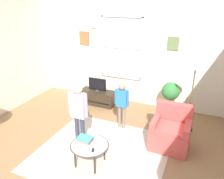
{
  "coord_description": "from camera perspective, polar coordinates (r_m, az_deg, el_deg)",
  "views": [
    {
      "loc": [
        1.97,
        -3.07,
        2.91
      ],
      "look_at": [
        0.23,
        0.92,
        1.12
      ],
      "focal_mm": 35.9,
      "sensor_mm": 36.0,
      "label": 1
    }
  ],
  "objects": [
    {
      "name": "armchair",
      "position": [
        4.89,
        14.73,
        -10.38
      ],
      "size": [
        0.76,
        0.74,
        0.87
      ],
      "color": "#D14C47",
      "rests_on": "ground_plane"
    },
    {
      "name": "tv_stand",
      "position": [
        6.58,
        -3.67,
        -2.0
      ],
      "size": [
        1.03,
        0.43,
        0.41
      ],
      "color": "#2D2319",
      "rests_on": "ground_plane"
    },
    {
      "name": "person_blue_shirt",
      "position": [
        5.16,
        2.54,
        -2.85
      ],
      "size": [
        0.35,
        0.16,
        1.15
      ],
      "color": "#726656",
      "rests_on": "ground_plane"
    },
    {
      "name": "person_pink_shirt",
      "position": [
        4.45,
        -8.51,
        -4.95
      ],
      "size": [
        0.43,
        0.19,
        1.42
      ],
      "color": "#333851",
      "rests_on": "ground_plane"
    },
    {
      "name": "coffee_table",
      "position": [
        4.24,
        -5.71,
        -14.13
      ],
      "size": [
        0.71,
        0.71,
        0.43
      ],
      "color": "#99B2B7",
      "rests_on": "ground_plane"
    },
    {
      "name": "area_rug",
      "position": [
        4.73,
        -2.52,
        -15.58
      ],
      "size": [
        2.53,
        2.34,
        0.01
      ],
      "primitive_type": "cube",
      "color": "#C6B29E",
      "rests_on": "ground_plane"
    },
    {
      "name": "back_wall",
      "position": [
        6.43,
        5.08,
        9.52
      ],
      "size": [
        5.71,
        0.17,
        2.98
      ],
      "color": "beige",
      "rests_on": "ground_plane"
    },
    {
      "name": "potted_plant_by_window",
      "position": [
        6.05,
        14.65,
        -1.23
      ],
      "size": [
        0.47,
        0.47,
        0.9
      ],
      "color": "silver",
      "rests_on": "ground_plane"
    },
    {
      "name": "ground_plane",
      "position": [
        4.67,
        -7.43,
        -16.55
      ],
      "size": [
        6.31,
        6.24,
        0.02
      ],
      "primitive_type": "cube",
      "color": "olive"
    },
    {
      "name": "television",
      "position": [
        6.42,
        -3.77,
        1.29
      ],
      "size": [
        0.53,
        0.08,
        0.38
      ],
      "color": "#4C4C4C",
      "rests_on": "tv_stand"
    },
    {
      "name": "remote_near_cup",
      "position": [
        4.1,
        -4.82,
        -14.89
      ],
      "size": [
        0.09,
        0.14,
        0.02
      ],
      "primitive_type": "cube",
      "rotation": [
        0.0,
        0.0,
        0.38
      ],
      "color": "black",
      "rests_on": "coffee_table"
    },
    {
      "name": "book_stack",
      "position": [
        4.28,
        -6.87,
        -12.5
      ],
      "size": [
        0.27,
        0.2,
        0.1
      ],
      "color": "#CBC763",
      "rests_on": "coffee_table"
    },
    {
      "name": "floor_lamp",
      "position": [
        5.11,
        20.43,
        4.47
      ],
      "size": [
        0.32,
        0.32,
        1.75
      ],
      "color": "black",
      "rests_on": "ground_plane"
    },
    {
      "name": "cup",
      "position": [
        4.12,
        -4.81,
        -14.03
      ],
      "size": [
        0.08,
        0.08,
        0.1
      ],
      "primitive_type": "cylinder",
      "color": "white",
      "rests_on": "coffee_table"
    },
    {
      "name": "remote_near_books",
      "position": [
        4.35,
        -5.99,
        -12.44
      ],
      "size": [
        0.11,
        0.14,
        0.02
      ],
      "primitive_type": "cube",
      "rotation": [
        0.0,
        0.0,
        -0.58
      ],
      "color": "black",
      "rests_on": "coffee_table"
    }
  ]
}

